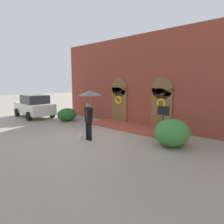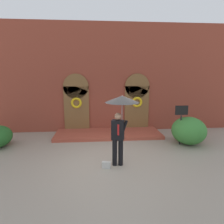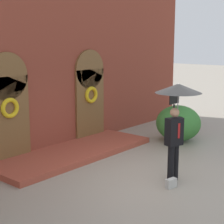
{
  "view_description": "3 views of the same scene",
  "coord_description": "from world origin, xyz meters",
  "px_view_note": "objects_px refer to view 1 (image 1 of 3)",
  "views": [
    {
      "loc": [
        7.23,
        -6.28,
        2.72
      ],
      "look_at": [
        -0.12,
        1.6,
        1.13
      ],
      "focal_mm": 32.0,
      "sensor_mm": 36.0,
      "label": 1
    },
    {
      "loc": [
        -0.62,
        -6.53,
        3.05
      ],
      "look_at": [
        0.07,
        1.62,
        1.47
      ],
      "focal_mm": 32.0,
      "sensor_mm": 36.0,
      "label": 2
    },
    {
      "loc": [
        -7.4,
        -4.69,
        3.37
      ],
      "look_at": [
        -0.14,
        1.46,
        1.52
      ],
      "focal_mm": 60.0,
      "sensor_mm": 36.0,
      "label": 3
    }
  ],
  "objects_px": {
    "person_with_umbrella": "(90,100)",
    "sign_post": "(163,119)",
    "shrub_right": "(172,133)",
    "parked_car": "(34,106)",
    "handbag": "(80,137)",
    "shrub_left": "(67,115)"
  },
  "relations": [
    {
      "from": "handbag",
      "to": "shrub_left",
      "type": "height_order",
      "value": "shrub_left"
    },
    {
      "from": "person_with_umbrella",
      "to": "sign_post",
      "type": "distance_m",
      "value": 3.41
    },
    {
      "from": "handbag",
      "to": "shrub_right",
      "type": "height_order",
      "value": "shrub_right"
    },
    {
      "from": "person_with_umbrella",
      "to": "sign_post",
      "type": "relative_size",
      "value": 1.37
    },
    {
      "from": "person_with_umbrella",
      "to": "handbag",
      "type": "xyz_separation_m",
      "value": [
        -0.49,
        -0.2,
        -1.8
      ]
    },
    {
      "from": "person_with_umbrella",
      "to": "shrub_right",
      "type": "bearing_deg",
      "value": 29.31
    },
    {
      "from": "sign_post",
      "to": "shrub_right",
      "type": "relative_size",
      "value": 1.14
    },
    {
      "from": "person_with_umbrella",
      "to": "parked_car",
      "type": "bearing_deg",
      "value": 171.29
    },
    {
      "from": "shrub_left",
      "to": "shrub_right",
      "type": "xyz_separation_m",
      "value": [
        8.2,
        -0.3,
        0.15
      ]
    },
    {
      "from": "person_with_umbrella",
      "to": "parked_car",
      "type": "relative_size",
      "value": 0.56
    },
    {
      "from": "shrub_right",
      "to": "shrub_left",
      "type": "bearing_deg",
      "value": 177.93
    },
    {
      "from": "handbag",
      "to": "shrub_right",
      "type": "relative_size",
      "value": 0.19
    },
    {
      "from": "sign_post",
      "to": "handbag",
      "type": "bearing_deg",
      "value": -149.47
    },
    {
      "from": "person_with_umbrella",
      "to": "sign_post",
      "type": "xyz_separation_m",
      "value": [
        2.82,
        1.76,
        -0.75
      ]
    },
    {
      "from": "shrub_right",
      "to": "parked_car",
      "type": "xyz_separation_m",
      "value": [
        -11.43,
        -0.56,
        0.28
      ]
    },
    {
      "from": "shrub_left",
      "to": "shrub_right",
      "type": "distance_m",
      "value": 8.2
    },
    {
      "from": "sign_post",
      "to": "shrub_left",
      "type": "bearing_deg",
      "value": 177.4
    },
    {
      "from": "parked_car",
      "to": "sign_post",
      "type": "bearing_deg",
      "value": 2.61
    },
    {
      "from": "handbag",
      "to": "shrub_right",
      "type": "distance_m",
      "value": 4.27
    },
    {
      "from": "handbag",
      "to": "shrub_left",
      "type": "distance_m",
      "value": 5.04
    },
    {
      "from": "shrub_right",
      "to": "parked_car",
      "type": "relative_size",
      "value": 0.36
    },
    {
      "from": "person_with_umbrella",
      "to": "handbag",
      "type": "bearing_deg",
      "value": -158.0
    }
  ]
}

